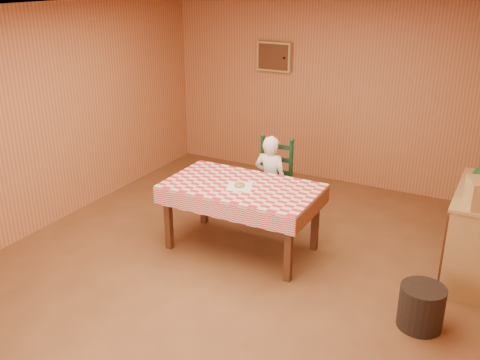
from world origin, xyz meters
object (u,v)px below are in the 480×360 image
(dining_table, at_px, (242,192))
(ladder_chair, at_px, (272,184))
(shelf_unit, at_px, (478,234))
(storage_bin, at_px, (421,307))
(seated_child, at_px, (270,181))

(dining_table, relative_size, ladder_chair, 1.53)
(shelf_unit, relative_size, storage_bin, 3.17)
(seated_child, xyz_separation_m, storage_bin, (2.03, -1.23, -0.37))
(dining_table, distance_m, shelf_unit, 2.44)
(dining_table, height_order, ladder_chair, ladder_chair)
(dining_table, height_order, seated_child, seated_child)
(dining_table, height_order, shelf_unit, shelf_unit)
(seated_child, bearing_deg, shelf_unit, 177.64)
(dining_table, relative_size, storage_bin, 4.23)
(seated_child, bearing_deg, storage_bin, 148.80)
(seated_child, bearing_deg, ladder_chair, -90.00)
(ladder_chair, height_order, storage_bin, ladder_chair)
(dining_table, xyz_separation_m, ladder_chair, (-0.00, 0.79, -0.18))
(ladder_chair, bearing_deg, storage_bin, -32.36)
(ladder_chair, relative_size, seated_child, 0.96)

